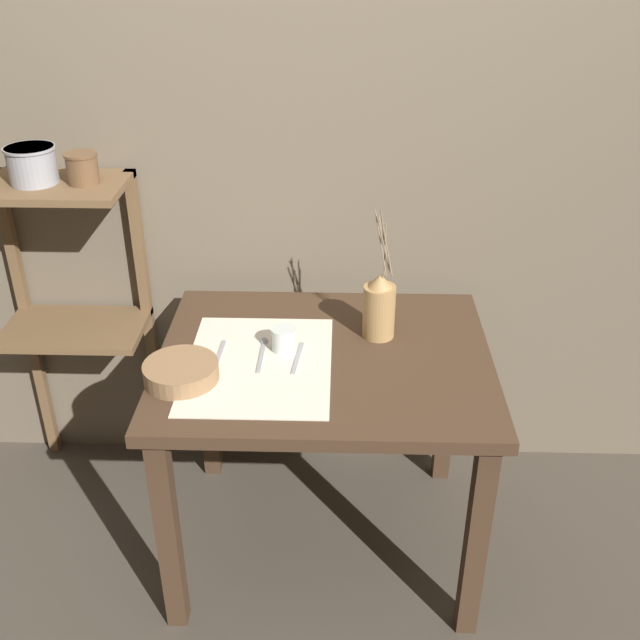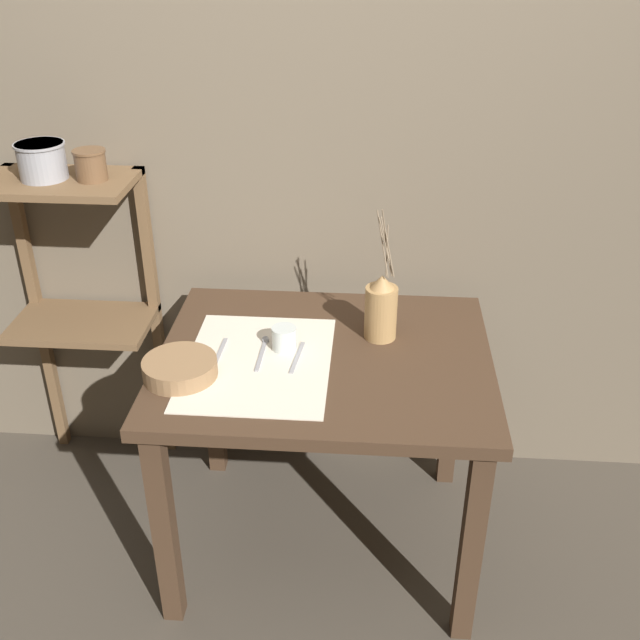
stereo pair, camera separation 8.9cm
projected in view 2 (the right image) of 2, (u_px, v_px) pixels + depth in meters
The scene contains 13 objects.
ground_plane at pixel (324, 538), 2.63m from camera, with size 12.00×12.00×0.00m, color #473F35.
stone_wall_back at pixel (336, 159), 2.49m from camera, with size 7.00×0.06×2.40m.
wooden_table at pixel (325, 385), 2.31m from camera, with size 1.00×0.82×0.76m.
wooden_shelf_unit at pixel (79, 277), 2.60m from camera, with size 0.48×0.31×1.18m.
linen_cloth at pixel (258, 362), 2.22m from camera, with size 0.43×0.55×0.00m.
pitcher_with_flowers at pixel (381, 308), 2.30m from camera, with size 0.10×0.10×0.43m.
wooden_bowl at pixel (180, 368), 2.14m from camera, with size 0.21×0.21×0.05m.
glass_tumbler_near at pixel (284, 338), 2.27m from camera, with size 0.08×0.08×0.07m.
knife_center at pixel (220, 353), 2.25m from camera, with size 0.02×0.17×0.00m.
spoon_outer at pixel (264, 346), 2.29m from camera, with size 0.02×0.19×0.02m.
fork_inner at pixel (297, 357), 2.23m from camera, with size 0.03×0.17×0.00m.
metal_pot_large at pixel (42, 160), 2.36m from camera, with size 0.16×0.16×0.12m.
metal_pot_small at pixel (90, 164), 2.35m from camera, with size 0.10×0.10×0.10m.
Camera 2 is at (0.13, -1.91, 1.95)m, focal length 42.00 mm.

